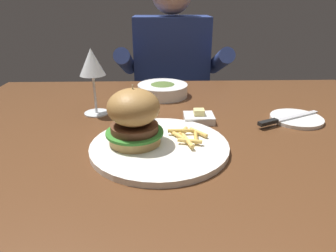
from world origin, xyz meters
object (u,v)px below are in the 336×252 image
Objects in this scene: burger_sandwich at (134,117)px; soup_bowl at (163,90)px; butter_dish at (199,118)px; main_plate at (160,146)px; table_knife at (284,119)px; bread_plate at (296,119)px; wine_glass at (92,65)px; diner_person at (172,101)px.

soup_bowl is (0.07, 0.40, -0.05)m from burger_sandwich.
burger_sandwich is 1.64× the size of butter_dish.
table_knife is at bearing 22.65° from main_plate.
butter_dish is at bearing -179.82° from bread_plate.
butter_dish is (-0.27, -0.00, 0.01)m from bread_plate.
table_knife is (0.34, 0.14, 0.01)m from main_plate.
burger_sandwich is at bearing -59.88° from wine_glass.
soup_bowl is at bearing 147.07° from bread_plate.
wine_glass is 1.34× the size of bread_plate.
main_plate is 0.20m from butter_dish.
diner_person is (0.05, 0.48, -0.20)m from soup_bowl.
wine_glass reaches higher than burger_sandwich.
diner_person reaches higher than main_plate.
soup_bowl is at bearing 141.12° from table_knife.
bread_plate is 0.12× the size of diner_person.
bread_plate is 0.44m from soup_bowl.
bread_plate is (0.38, 0.16, -0.00)m from main_plate.
diner_person is at bearing 85.78° from main_plate.
burger_sandwich is 0.94× the size of bread_plate.
main_plate is at bearing -91.75° from soup_bowl.
burger_sandwich reaches higher than soup_bowl.
soup_bowl is at bearing 40.63° from wine_glass.
table_knife is at bearing -10.00° from wine_glass.
diner_person is (0.07, 0.89, -0.18)m from main_plate.
soup_bowl is (-0.10, 0.24, 0.01)m from butter_dish.
burger_sandwich is at bearing -160.53° from bread_plate.
bread_plate is at bearing -32.93° from soup_bowl.
table_knife is at bearing -5.33° from butter_dish.
bread_plate is at bearing -7.02° from wine_glass.
burger_sandwich is 0.41m from soup_bowl.
wine_glass is at bearing 170.00° from table_knife.
bread_plate is at bearing 23.07° from main_plate.
butter_dish reaches higher than main_plate.
table_knife is (-0.05, -0.02, 0.01)m from bread_plate.
soup_bowl is at bearing -96.27° from diner_person.
diner_person is at bearing 83.73° from soup_bowl.
butter_dish is at bearing -13.55° from wine_glass.
bread_plate is 0.28m from butter_dish.
wine_glass is 0.77m from diner_person.
wine_glass is (-0.19, 0.23, 0.14)m from main_plate.
soup_bowl is (0.01, 0.40, 0.02)m from main_plate.
burger_sandwich reaches higher than main_plate.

